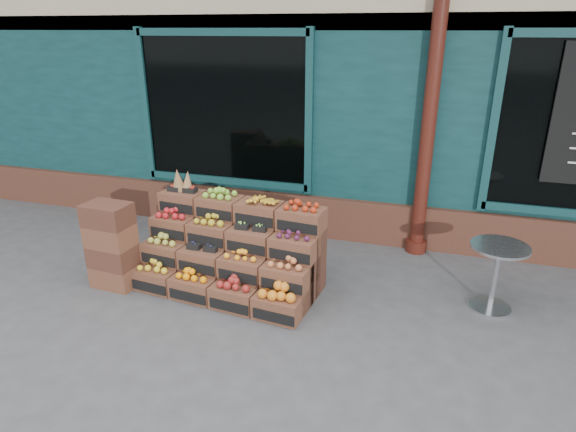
# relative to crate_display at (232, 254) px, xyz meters

# --- Properties ---
(ground) EXTENTS (60.00, 60.00, 0.00)m
(ground) POSITION_rel_crate_display_xyz_m (0.81, -0.47, -0.39)
(ground) COLOR #454548
(ground) RESTS_ON ground
(shop_facade) EXTENTS (12.00, 6.24, 4.80)m
(shop_facade) POSITION_rel_crate_display_xyz_m (0.81, 4.64, 2.00)
(shop_facade) COLOR #103638
(shop_facade) RESTS_ON ground
(crate_display) EXTENTS (2.12, 1.19, 1.28)m
(crate_display) POSITION_rel_crate_display_xyz_m (0.00, 0.00, 0.00)
(crate_display) COLOR brown
(crate_display) RESTS_ON ground
(spare_crates) EXTENTS (0.53, 0.38, 1.01)m
(spare_crates) POSITION_rel_crate_display_xyz_m (-1.31, -0.41, 0.11)
(spare_crates) COLOR brown
(spare_crates) RESTS_ON ground
(bistro_table) EXTENTS (0.59, 0.59, 0.75)m
(bistro_table) POSITION_rel_crate_display_xyz_m (2.86, 0.33, 0.07)
(bistro_table) COLOR #B9BBC0
(bistro_table) RESTS_ON ground
(shopkeeper) EXTENTS (0.81, 0.62, 2.00)m
(shopkeeper) POSITION_rel_crate_display_xyz_m (-0.54, 2.43, 0.61)
(shopkeeper) COLOR #154A1F
(shopkeeper) RESTS_ON ground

